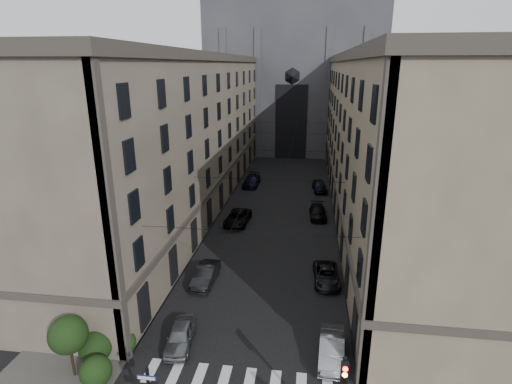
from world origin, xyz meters
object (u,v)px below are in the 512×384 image
at_px(car_left_midfar, 238,218).
at_px(car_left_far, 252,181).
at_px(car_left_midnear, 206,275).
at_px(car_right_midfar, 318,212).
at_px(car_right_midnear, 327,275).
at_px(car_left_near, 180,336).
at_px(car_right_far, 320,186).
at_px(car_right_near, 332,349).
at_px(gothic_tower, 295,63).

height_order(car_left_midfar, car_left_far, car_left_far).
distance_m(car_left_midnear, car_right_midfar, 19.04).
relative_size(car_left_far, car_right_midnear, 1.18).
height_order(car_left_near, car_left_midfar, car_left_midfar).
bearing_deg(car_left_near, car_right_far, 68.91).
bearing_deg(car_left_near, car_right_near, -5.44).
height_order(car_right_midnear, car_right_midfar, car_right_midfar).
xyz_separation_m(car_right_midfar, car_right_far, (0.38, 10.58, 0.10)).
bearing_deg(car_left_midnear, car_right_midnear, 9.96).
bearing_deg(car_left_far, car_left_midfar, -86.21).
relative_size(car_left_near, car_right_far, 0.87).
bearing_deg(car_left_midfar, car_left_far, 95.88).
bearing_deg(car_left_midfar, car_right_midnear, -46.69).
distance_m(car_left_midnear, car_left_midfar, 13.23).
bearing_deg(gothic_tower, car_right_far, -80.45).
distance_m(car_left_near, car_left_far, 36.34).
height_order(gothic_tower, car_right_midnear, gothic_tower).
relative_size(car_right_midnear, car_right_far, 0.99).
relative_size(car_right_near, car_right_midfar, 0.92).
xyz_separation_m(car_left_near, car_left_midfar, (0.00, 21.12, 0.05)).
relative_size(car_left_near, car_left_midfar, 0.76).
bearing_deg(car_left_midfar, car_right_midfar, 23.12).
distance_m(car_left_near, car_right_midnear, 13.51).
xyz_separation_m(car_right_midnear, car_right_midfar, (-0.54, 15.00, 0.05)).
xyz_separation_m(car_left_midnear, car_right_midnear, (10.09, 1.47, -0.10)).
bearing_deg(car_right_midnear, car_left_near, -138.86).
distance_m(gothic_tower, car_right_far, 36.58).
distance_m(gothic_tower, car_left_near, 69.17).
bearing_deg(car_left_near, car_right_midnear, 38.12).
relative_size(car_left_midnear, car_right_far, 0.97).
bearing_deg(car_left_midnear, car_left_far, 92.12).
bearing_deg(gothic_tower, car_left_midfar, -95.24).
height_order(car_left_midfar, car_right_near, car_left_midfar).
height_order(car_right_midnear, car_right_far, car_right_far).
bearing_deg(car_right_far, car_left_far, 165.78).
relative_size(gothic_tower, car_right_far, 12.53).
xyz_separation_m(car_left_near, car_right_midnear, (9.74, 9.37, -0.05)).
xyz_separation_m(gothic_tower, car_right_near, (5.54, -66.83, -17.08)).
height_order(car_left_midnear, car_right_midfar, car_left_midnear).
bearing_deg(gothic_tower, car_right_near, -85.26).
bearing_deg(car_right_far, car_right_near, -96.22).
bearing_deg(car_right_near, car_right_midfar, 94.51).
distance_m(car_left_midfar, car_left_far, 15.22).
relative_size(car_left_near, car_left_midnear, 0.90).
bearing_deg(car_left_midnear, car_right_midfar, 61.56).
bearing_deg(gothic_tower, car_left_midnear, -94.41).
distance_m(car_left_midfar, car_right_midfar, 9.75).
distance_m(car_left_midnear, car_right_midnear, 10.20).
height_order(car_left_near, car_left_midnear, car_left_midnear).
bearing_deg(car_left_midfar, car_left_midnear, -87.86).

